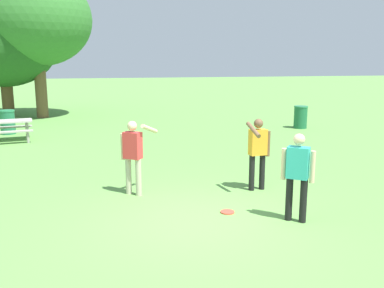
{
  "coord_description": "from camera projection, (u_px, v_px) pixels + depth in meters",
  "views": [
    {
      "loc": [
        -1.63,
        -7.13,
        2.95
      ],
      "look_at": [
        0.39,
        2.3,
        1.0
      ],
      "focal_mm": 39.6,
      "sensor_mm": 36.0,
      "label": 1
    }
  ],
  "objects": [
    {
      "name": "trash_can_further_along",
      "position": [
        301.0,
        117.0,
        18.19
      ],
      "size": [
        0.59,
        0.59,
        0.96
      ],
      "color": "#1E663D",
      "rests_on": "ground"
    },
    {
      "name": "frisbee",
      "position": [
        227.0,
        212.0,
        8.25
      ],
      "size": [
        0.27,
        0.27,
        0.03
      ],
      "primitive_type": "cylinder",
      "color": "#E04733",
      "rests_on": "ground"
    },
    {
      "name": "ground_plane",
      "position": [
        198.0,
        223.0,
        7.75
      ],
      "size": [
        120.0,
        120.0,
        0.0
      ],
      "primitive_type": "plane",
      "color": "#609947"
    },
    {
      "name": "person_thrower",
      "position": [
        298.0,
        172.0,
        7.64
      ],
      "size": [
        0.5,
        0.41,
        1.64
      ],
      "color": "black",
      "rests_on": "ground"
    },
    {
      "name": "tree_far_right",
      "position": [
        3.0,
        41.0,
        20.93
      ],
      "size": [
        5.37,
        5.37,
        6.11
      ],
      "color": "brown",
      "rests_on": "ground"
    },
    {
      "name": "trash_can_beside_table",
      "position": [
        8.0,
        122.0,
        16.76
      ],
      "size": [
        0.59,
        0.59,
        0.96
      ],
      "color": "#237047",
      "rests_on": "ground"
    },
    {
      "name": "picnic_table_near",
      "position": [
        7.0,
        126.0,
        15.22
      ],
      "size": [
        1.92,
        1.7,
        0.77
      ],
      "color": "#B2ADA3",
      "rests_on": "ground"
    },
    {
      "name": "person_bystander",
      "position": [
        258.0,
        149.0,
        9.5
      ],
      "size": [
        0.61,
        0.72,
        1.64
      ],
      "color": "black",
      "rests_on": "ground"
    },
    {
      "name": "tree_slender_mid",
      "position": [
        36.0,
        20.0,
        20.63
      ],
      "size": [
        5.36,
        5.36,
        7.12
      ],
      "color": "brown",
      "rests_on": "ground"
    },
    {
      "name": "person_catcher",
      "position": [
        133.0,
        152.0,
        9.17
      ],
      "size": [
        0.84,
        0.51,
        1.64
      ],
      "color": "#B7AD93",
      "rests_on": "ground"
    }
  ]
}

